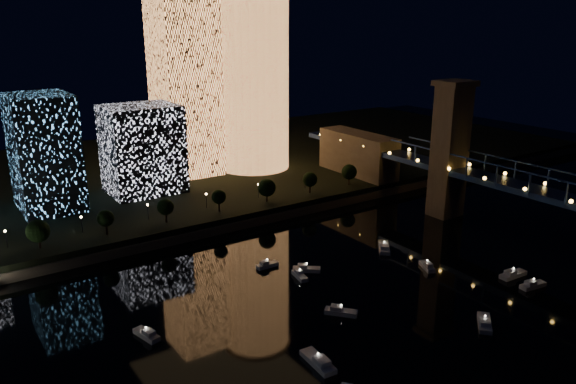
# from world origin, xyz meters

# --- Properties ---
(ground) EXTENTS (520.00, 520.00, 0.00)m
(ground) POSITION_xyz_m (0.00, 0.00, 0.00)
(ground) COLOR black
(ground) RESTS_ON ground
(far_bank) EXTENTS (420.00, 160.00, 5.00)m
(far_bank) POSITION_xyz_m (0.00, 160.00, 2.50)
(far_bank) COLOR black
(far_bank) RESTS_ON ground
(seawall) EXTENTS (420.00, 6.00, 3.00)m
(seawall) POSITION_xyz_m (0.00, 82.00, 1.50)
(seawall) COLOR #6B5E4C
(seawall) RESTS_ON ground
(tower_cylindrical) EXTENTS (34.00, 34.00, 83.30)m
(tower_cylindrical) POSITION_xyz_m (32.77, 135.50, 46.77)
(tower_cylindrical) COLOR #FF9D51
(tower_cylindrical) RESTS_ON far_bank
(tower_rectangular) EXTENTS (24.06, 24.06, 76.57)m
(tower_rectangular) POSITION_xyz_m (3.59, 142.79, 43.28)
(tower_rectangular) COLOR #FF9D51
(tower_rectangular) RESTS_ON far_bank
(midrise_blocks) EXTENTS (112.44, 34.12, 41.01)m
(midrise_blocks) POSITION_xyz_m (-60.94, 126.17, 21.71)
(midrise_blocks) COLOR white
(midrise_blocks) RESTS_ON far_bank
(truss_bridge) EXTENTS (13.00, 266.00, 50.00)m
(truss_bridge) POSITION_xyz_m (65.00, 3.72, 16.25)
(truss_bridge) COLOR navy
(truss_bridge) RESTS_ON ground
(motorboats) EXTENTS (105.01, 68.14, 2.78)m
(motorboats) POSITION_xyz_m (-3.69, 13.31, 0.81)
(motorboats) COLOR silver
(motorboats) RESTS_ON ground
(esplanade_trees) EXTENTS (166.15, 6.96, 8.98)m
(esplanade_trees) POSITION_xyz_m (-29.03, 88.00, 10.47)
(esplanade_trees) COLOR black
(esplanade_trees) RESTS_ON far_bank
(street_lamps) EXTENTS (132.70, 0.70, 5.65)m
(street_lamps) POSITION_xyz_m (-34.00, 94.00, 9.02)
(street_lamps) COLOR black
(street_lamps) RESTS_ON far_bank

